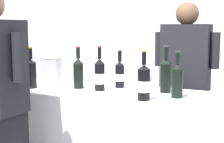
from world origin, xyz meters
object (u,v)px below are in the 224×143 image
object	(u,v)px
wine_bottle_4	(78,72)
wine_bottle_7	(31,72)
person_server	(185,100)
wine_bottle_0	(120,74)
wine_glass	(147,77)
ice_bucket	(52,70)
wine_bottle_1	(144,82)
wine_bottle_3	(177,79)
wine_bottle_5	(100,75)
wine_bottle_6	(166,74)
wine_bottle_2	(26,71)

from	to	relation	value
wine_bottle_4	wine_bottle_7	size ratio (longest dim) A/B	1.01
wine_bottle_7	person_server	distance (m)	1.35
wine_bottle_0	wine_bottle_4	size ratio (longest dim) A/B	0.90
wine_bottle_0	wine_bottle_4	xyz separation A→B (m)	(-0.28, -0.17, 0.02)
wine_glass	ice_bucket	xyz separation A→B (m)	(-0.92, 0.16, -0.02)
wine_bottle_1	wine_bottle_3	bearing A→B (deg)	44.68
wine_bottle_1	wine_bottle_5	xyz separation A→B (m)	(-0.42, 0.17, 0.00)
wine_bottle_0	wine_bottle_7	xyz separation A→B (m)	(-0.62, -0.32, 0.02)
wine_bottle_1	wine_bottle_6	bearing A→B (deg)	80.48
wine_bottle_5	person_server	distance (m)	0.89
ice_bucket	person_server	bearing A→B (deg)	29.38
wine_bottle_2	wine_bottle_3	distance (m)	1.23
ice_bucket	wine_bottle_2	bearing A→B (deg)	-116.15
wine_bottle_5	wine_glass	bearing A→B (deg)	-5.85
wine_bottle_0	wine_bottle_4	distance (m)	0.33
wine_bottle_4	ice_bucket	xyz separation A→B (m)	(-0.33, 0.11, -0.01)
wine_bottle_6	ice_bucket	world-z (taller)	wine_bottle_6
wine_bottle_6	ice_bucket	distance (m)	1.00
wine_bottle_5	wine_bottle_6	distance (m)	0.49
wine_bottle_1	wine_bottle_7	size ratio (longest dim) A/B	1.01
wine_bottle_1	wine_bottle_4	world-z (taller)	wine_bottle_1
wine_bottle_2	person_server	size ratio (longest dim) A/B	0.20
wine_bottle_6	wine_bottle_7	distance (m)	1.05
wine_bottle_2	wine_bottle_5	size ratio (longest dim) A/B	1.01
wine_bottle_0	wine_glass	world-z (taller)	wine_bottle_0
wine_bottle_2	wine_bottle_3	world-z (taller)	wine_bottle_2
wine_bottle_2	wine_bottle_7	world-z (taller)	wine_bottle_2
wine_glass	wine_bottle_1	bearing A→B (deg)	-78.60
person_server	ice_bucket	bearing A→B (deg)	-150.62
wine_bottle_2	wine_bottle_3	bearing A→B (deg)	4.57
wine_bottle_5	wine_bottle_0	bearing A→B (deg)	65.70
wine_bottle_6	wine_glass	bearing A→B (deg)	-112.98
wine_bottle_3	wine_bottle_5	size ratio (longest dim) A/B	0.95
wine_bottle_4	wine_bottle_7	distance (m)	0.37
wine_bottle_6	wine_bottle_2	bearing A→B (deg)	-167.72
wine_glass	person_server	bearing A→B (deg)	82.42
wine_bottle_0	wine_bottle_1	world-z (taller)	wine_bottle_1
wine_bottle_1	wine_bottle_7	bearing A→B (deg)	178.25
wine_bottle_2	wine_bottle_3	size ratio (longest dim) A/B	1.07
wine_bottle_0	wine_bottle_7	distance (m)	0.70
wine_bottle_3	wine_bottle_6	bearing A→B (deg)	131.18
wine_bottle_5	person_server	size ratio (longest dim) A/B	0.20
wine_bottle_0	wine_bottle_3	size ratio (longest dim) A/B	0.93
wine_bottle_0	ice_bucket	xyz separation A→B (m)	(-0.61, -0.06, 0.01)
wine_bottle_0	wine_bottle_5	xyz separation A→B (m)	(-0.08, -0.18, 0.01)
ice_bucket	wine_bottle_1	bearing A→B (deg)	-17.10
wine_bottle_1	wine_bottle_3	world-z (taller)	wine_bottle_1
wine_bottle_2	ice_bucket	size ratio (longest dim) A/B	1.51
wine_bottle_6	person_server	world-z (taller)	person_server
wine_bottle_5	wine_bottle_7	xyz separation A→B (m)	(-0.54, -0.14, 0.00)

